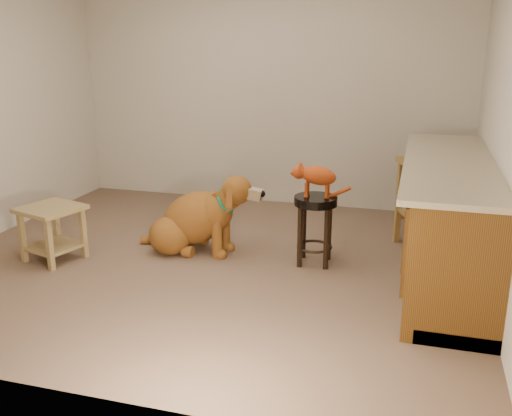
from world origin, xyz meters
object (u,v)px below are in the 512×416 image
(wood_stool, at_px, (424,203))
(side_table, at_px, (52,225))
(tabby_kitten, at_px, (315,176))
(golden_retriever, at_px, (196,220))
(padded_stool, at_px, (315,216))

(wood_stool, relative_size, side_table, 1.42)
(side_table, bearing_deg, tabby_kitten, 14.03)
(wood_stool, relative_size, golden_retriever, 0.66)
(wood_stool, height_order, golden_retriever, wood_stool)
(golden_retriever, height_order, tabby_kitten, tabby_kitten)
(side_table, distance_m, tabby_kitten, 2.28)
(golden_retriever, distance_m, tabby_kitten, 1.17)
(padded_stool, bearing_deg, wood_stool, 36.11)
(wood_stool, bearing_deg, padded_stool, -143.89)
(tabby_kitten, bearing_deg, golden_retriever, 176.73)
(wood_stool, bearing_deg, golden_retriever, -161.90)
(padded_stool, relative_size, wood_stool, 0.73)
(padded_stool, bearing_deg, side_table, -166.06)
(padded_stool, distance_m, golden_retriever, 1.09)
(tabby_kitten, bearing_deg, side_table, -169.18)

